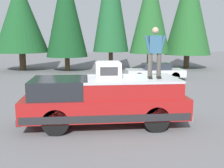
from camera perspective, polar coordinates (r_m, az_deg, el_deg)
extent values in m
plane|color=slate|center=(9.94, 2.25, -7.88)|extent=(90.00, 90.00, 0.00)
cube|color=maroon|center=(9.43, -1.52, -4.44)|extent=(2.00, 5.50, 0.70)
cube|color=#232326|center=(9.47, -1.52, -5.57)|extent=(2.01, 5.39, 0.24)
cube|color=black|center=(9.30, -10.87, -0.71)|extent=(1.84, 1.87, 0.60)
cube|color=maroon|center=(9.40, 3.82, -0.70)|extent=(1.92, 3.19, 0.52)
cube|color=#B7BABF|center=(9.35, 3.84, 1.11)|extent=(1.94, 3.19, 0.08)
cube|color=#232326|center=(9.69, -17.68, -6.17)|extent=(1.96, 0.16, 0.20)
cube|color=#B2B5BA|center=(10.04, 14.05, -5.44)|extent=(1.96, 0.16, 0.20)
cylinder|color=black|center=(8.71, -11.72, -7.76)|extent=(0.30, 0.84, 0.84)
cylinder|color=black|center=(10.34, -10.74, -4.93)|extent=(0.30, 0.84, 0.84)
cylinder|color=black|center=(8.95, 9.21, -7.22)|extent=(0.30, 0.84, 0.84)
cylinder|color=black|center=(10.54, 6.86, -4.55)|extent=(0.30, 0.84, 0.84)
cube|color=silver|center=(9.23, -0.80, 2.90)|extent=(0.64, 0.84, 0.52)
cube|color=#2D2D30|center=(8.91, -0.62, 2.65)|extent=(0.01, 0.59, 0.29)
cube|color=#99999E|center=(9.20, -0.80, 4.63)|extent=(0.58, 0.76, 0.04)
cylinder|color=#423D38|center=(9.24, 9.77, 3.77)|extent=(0.15, 0.15, 0.84)
cube|color=black|center=(9.25, 9.76, 1.40)|extent=(0.26, 0.11, 0.08)
cylinder|color=#423D38|center=(9.17, 7.95, 3.77)|extent=(0.15, 0.15, 0.84)
cube|color=black|center=(9.18, 7.96, 1.38)|extent=(0.26, 0.11, 0.08)
cube|color=#335B7A|center=(9.16, 8.98, 8.19)|extent=(0.24, 0.40, 0.58)
sphere|color=tan|center=(9.16, 9.06, 11.00)|extent=(0.22, 0.22, 0.22)
cylinder|color=#335B7A|center=(9.19, 10.52, 8.15)|extent=(0.09, 0.23, 0.58)
cylinder|color=#335B7A|center=(9.07, 7.52, 8.21)|extent=(0.09, 0.23, 0.58)
cube|color=silver|center=(19.74, 8.95, 2.34)|extent=(1.64, 4.10, 0.50)
cube|color=#282D38|center=(19.71, 9.27, 3.66)|extent=(1.31, 1.89, 0.42)
cylinder|color=black|center=(18.79, 5.72, 1.48)|extent=(0.20, 0.62, 0.62)
cylinder|color=black|center=(20.19, 4.93, 2.07)|extent=(0.20, 0.62, 0.62)
cylinder|color=black|center=(19.45, 13.09, 1.55)|extent=(0.20, 0.62, 0.62)
cylinder|color=black|center=(20.80, 11.83, 2.13)|extent=(0.20, 0.62, 0.62)
cylinder|color=#4C3826|center=(27.46, 15.31, 4.58)|extent=(0.52, 0.52, 1.36)
cone|color=#235B28|center=(27.49, 15.79, 14.92)|extent=(4.36, 4.36, 8.56)
cylinder|color=#4C3826|center=(24.88, 7.78, 4.61)|extent=(0.43, 0.43, 1.59)
cone|color=#235B28|center=(24.89, 8.03, 15.10)|extent=(3.58, 3.58, 7.51)
cylinder|color=#4C3826|center=(24.95, -0.25, 4.85)|extent=(0.39, 0.39, 1.72)
cylinder|color=#4C3826|center=(24.93, -9.31, 4.21)|extent=(0.44, 0.44, 1.28)
cone|color=#14421E|center=(24.93, -9.62, 15.05)|extent=(3.66, 3.66, 8.14)
cylinder|color=#4C3826|center=(26.30, -18.17, 4.53)|extent=(0.57, 0.57, 1.64)
cone|color=#194C23|center=(26.27, -18.66, 13.35)|extent=(4.79, 4.79, 6.46)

